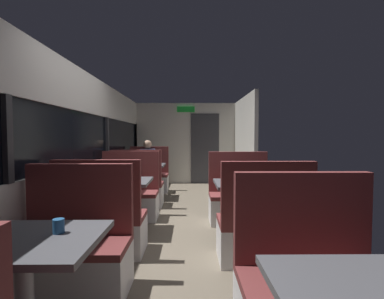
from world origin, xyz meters
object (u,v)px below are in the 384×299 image
(bench_near_window_facing_entry, at_px, (74,255))
(bench_mid_window_facing_end, at_px, (102,226))
(dining_table_near_window, at_px, (24,254))
(coffee_cup_secondary, at_px, (252,180))
(dining_table_far_window, at_px, (144,169))
(bench_far_window_facing_entry, at_px, (149,178))
(bench_rear_aisle_facing_entry, at_px, (239,201))
(dining_table_mid_window, at_px, (118,187))
(bench_mid_window_facing_entry, at_px, (129,198))
(bench_far_window_facing_end, at_px, (138,189))
(bench_front_aisle_facing_entry, at_px, (311,293))
(seated_passenger, at_px, (148,170))
(coffee_cup_primary, at_px, (59,226))
(dining_table_rear_aisle, at_px, (249,190))
(bench_rear_aisle_facing_end, at_px, (263,231))

(bench_near_window_facing_entry, relative_size, bench_mid_window_facing_end, 1.00)
(dining_table_near_window, height_order, coffee_cup_secondary, coffee_cup_secondary)
(dining_table_far_window, distance_m, bench_far_window_facing_entry, 0.77)
(dining_table_near_window, distance_m, bench_far_window_facing_entry, 5.04)
(bench_rear_aisle_facing_entry, bearing_deg, dining_table_mid_window, -164.41)
(dining_table_mid_window, height_order, bench_mid_window_facing_entry, bench_mid_window_facing_entry)
(bench_mid_window_facing_end, height_order, bench_far_window_facing_entry, same)
(dining_table_mid_window, relative_size, bench_mid_window_facing_entry, 0.82)
(dining_table_near_window, xyz_separation_m, bench_rear_aisle_facing_entry, (1.79, 2.67, -0.31))
(bench_mid_window_facing_end, bearing_deg, bench_far_window_facing_end, 90.00)
(bench_front_aisle_facing_entry, distance_m, seated_passenger, 5.19)
(bench_far_window_facing_end, distance_m, bench_rear_aisle_facing_entry, 2.04)
(bench_far_window_facing_end, distance_m, coffee_cup_primary, 3.59)
(bench_mid_window_facing_end, height_order, coffee_cup_primary, bench_mid_window_facing_end)
(bench_mid_window_facing_entry, bearing_deg, bench_far_window_facing_entry, 90.00)
(dining_table_near_window, xyz_separation_m, dining_table_mid_window, (0.00, 2.17, 0.00))
(coffee_cup_primary, bearing_deg, bench_rear_aisle_facing_entry, 58.08)
(coffee_cup_secondary, bearing_deg, coffee_cup_primary, -132.06)
(dining_table_near_window, relative_size, bench_rear_aisle_facing_entry, 0.82)
(dining_table_near_window, relative_size, seated_passenger, 0.71)
(seated_passenger, bearing_deg, bench_mid_window_facing_end, -90.00)
(bench_mid_window_facing_end, distance_m, dining_table_far_window, 2.88)
(bench_mid_window_facing_entry, relative_size, coffee_cup_primary, 12.22)
(bench_far_window_facing_end, distance_m, dining_table_rear_aisle, 2.47)
(dining_table_rear_aisle, bearing_deg, bench_far_window_facing_end, 137.03)
(seated_passenger, bearing_deg, bench_rear_aisle_facing_end, -64.14)
(bench_far_window_facing_entry, relative_size, bench_rear_aisle_facing_end, 1.00)
(bench_front_aisle_facing_entry, distance_m, bench_rear_aisle_facing_entry, 2.57)
(bench_front_aisle_facing_entry, bearing_deg, bench_rear_aisle_facing_entry, 90.00)
(dining_table_mid_window, distance_m, bench_front_aisle_facing_entry, 2.75)
(dining_table_rear_aisle, distance_m, bench_rear_aisle_facing_entry, 0.77)
(bench_mid_window_facing_end, relative_size, bench_far_window_facing_entry, 1.00)
(bench_rear_aisle_facing_end, xyz_separation_m, coffee_cup_secondary, (0.02, 0.62, 0.46))
(dining_table_far_window, distance_m, bench_far_window_facing_end, 0.77)
(dining_table_near_window, height_order, dining_table_rear_aisle, same)
(dining_table_near_window, height_order, bench_far_window_facing_entry, bench_far_window_facing_entry)
(bench_far_window_facing_end, distance_m, seated_passenger, 1.34)
(bench_rear_aisle_facing_end, bearing_deg, dining_table_rear_aisle, 90.00)
(dining_table_far_window, bearing_deg, coffee_cup_primary, -87.63)
(bench_far_window_facing_end, height_order, bench_far_window_facing_entry, same)
(bench_mid_window_facing_end, height_order, bench_far_window_facing_end, same)
(dining_table_mid_window, bearing_deg, bench_far_window_facing_end, 90.00)
(bench_near_window_facing_entry, relative_size, dining_table_rear_aisle, 1.22)
(bench_rear_aisle_facing_end, height_order, bench_rear_aisle_facing_entry, same)
(bench_front_aisle_facing_entry, distance_m, coffee_cup_primary, 1.68)
(dining_table_far_window, relative_size, dining_table_rear_aisle, 1.00)
(bench_mid_window_facing_entry, xyz_separation_m, dining_table_far_window, (0.00, 1.47, 0.31))
(bench_mid_window_facing_end, xyz_separation_m, dining_table_far_window, (0.00, 2.87, 0.31))
(bench_near_window_facing_entry, xyz_separation_m, bench_rear_aisle_facing_end, (1.79, 0.57, 0.00))
(dining_table_near_window, xyz_separation_m, seated_passenger, (0.00, 4.96, -0.10))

